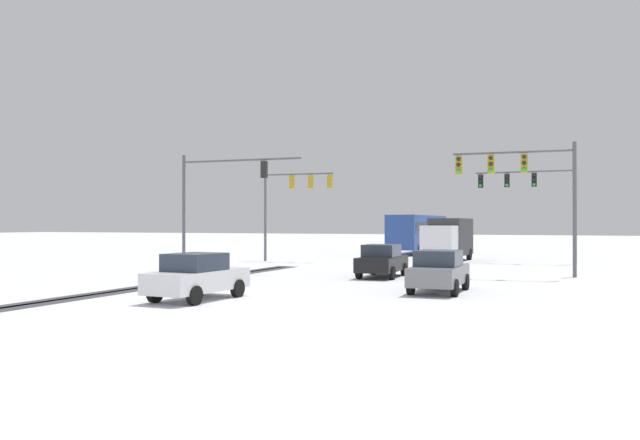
% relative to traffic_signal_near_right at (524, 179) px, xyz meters
% --- Properties ---
extents(wheel_track_left_lane, '(0.77, 31.81, 0.01)m').
position_rel_traffic_signal_near_right_xyz_m(wheel_track_left_lane, '(-14.54, -12.31, -4.78)').
color(wheel_track_left_lane, '#424247').
rests_on(wheel_track_left_lane, ground).
extents(wheel_track_right_lane, '(0.97, 31.81, 0.01)m').
position_rel_traffic_signal_near_right_xyz_m(wheel_track_right_lane, '(-13.96, -12.31, -4.78)').
color(wheel_track_right_lane, '#424247').
rests_on(wheel_track_right_lane, ground).
extents(sidewalk_kerb_right, '(4.00, 31.81, 0.12)m').
position_rel_traffic_signal_near_right_xyz_m(sidewalk_kerb_right, '(3.65, -13.76, -4.72)').
color(sidewalk_kerb_right, white).
rests_on(sidewalk_kerb_right, ground).
extents(traffic_signal_near_right, '(5.71, 0.65, 6.50)m').
position_rel_traffic_signal_near_right_xyz_m(traffic_signal_near_right, '(0.00, 0.00, 0.00)').
color(traffic_signal_near_right, '#56565B').
rests_on(traffic_signal_near_right, ground).
extents(traffic_signal_far_left, '(5.15, 0.65, 6.50)m').
position_rel_traffic_signal_near_right_xyz_m(traffic_signal_far_left, '(-16.13, 8.30, -0.02)').
color(traffic_signal_far_left, '#56565B').
rests_on(traffic_signal_far_left, ground).
extents(traffic_signal_far_right, '(6.40, 0.42, 6.50)m').
position_rel_traffic_signal_near_right_xyz_m(traffic_signal_far_right, '(-0.29, 12.16, 0.02)').
color(traffic_signal_far_right, '#56565B').
rests_on(traffic_signal_far_right, ground).
extents(traffic_signal_near_left, '(7.14, 0.61, 6.50)m').
position_rel_traffic_signal_near_right_xyz_m(traffic_signal_near_left, '(-16.13, -1.74, -0.29)').
color(traffic_signal_near_left, '#56565B').
rests_on(traffic_signal_near_left, ground).
extents(car_black_lead, '(1.93, 4.15, 1.62)m').
position_rel_traffic_signal_near_right_xyz_m(car_black_lead, '(-6.56, -1.84, -3.96)').
color(car_black_lead, black).
rests_on(car_black_lead, ground).
extents(car_grey_second, '(1.86, 4.11, 1.62)m').
position_rel_traffic_signal_near_right_xyz_m(car_grey_second, '(-2.56, -7.60, -3.96)').
color(car_grey_second, slate).
rests_on(car_grey_second, ground).
extents(car_white_third, '(2.01, 4.19, 1.62)m').
position_rel_traffic_signal_near_right_xyz_m(car_white_third, '(-9.81, -13.20, -3.96)').
color(car_white_third, silver).
rests_on(car_white_third, ground).
extents(bus_oncoming, '(3.01, 11.10, 3.38)m').
position_rel_traffic_signal_near_right_xyz_m(bus_oncoming, '(-10.76, 23.37, -2.79)').
color(bus_oncoming, '#284793').
rests_on(bus_oncoming, ground).
extents(box_truck_delivery, '(2.45, 7.46, 3.02)m').
position_rel_traffic_signal_near_right_xyz_m(box_truck_delivery, '(-6.02, 12.61, -3.15)').
color(box_truck_delivery, silver).
rests_on(box_truck_delivery, ground).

